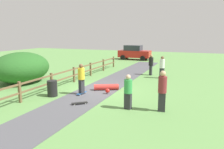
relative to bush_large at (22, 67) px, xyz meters
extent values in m
plane|color=#60934C|center=(5.96, 0.25, -1.09)|extent=(60.00, 60.00, 0.00)
cube|color=#515156|center=(5.96, 0.25, -1.08)|extent=(2.40, 28.00, 0.02)
cube|color=brown|center=(3.36, -3.61, -0.54)|extent=(0.12, 0.12, 1.10)
cube|color=brown|center=(3.36, -1.04, -0.54)|extent=(0.12, 0.12, 1.10)
cube|color=brown|center=(3.36, 1.54, -0.54)|extent=(0.12, 0.12, 1.10)
cube|color=brown|center=(3.36, 4.11, -0.54)|extent=(0.12, 0.12, 1.10)
cube|color=brown|center=(3.36, 6.68, -0.54)|extent=(0.12, 0.12, 1.10)
cube|color=brown|center=(3.36, 9.25, -0.54)|extent=(0.12, 0.12, 1.10)
cube|color=brown|center=(3.36, 0.25, -0.59)|extent=(0.08, 18.00, 0.09)
cube|color=brown|center=(3.36, 0.25, -0.14)|extent=(0.08, 18.00, 0.09)
ellipsoid|color=#286023|center=(0.00, 0.00, 0.00)|extent=(3.51, 4.22, 2.19)
cylinder|color=black|center=(4.16, -2.03, -0.64)|extent=(0.56, 0.56, 0.90)
cube|color=#265999|center=(5.51, -1.12, -1.00)|extent=(0.29, 0.82, 0.02)
cylinder|color=silver|center=(5.47, -0.84, -1.04)|extent=(0.04, 0.06, 0.06)
cylinder|color=silver|center=(5.62, -0.85, -1.04)|extent=(0.04, 0.06, 0.06)
cylinder|color=silver|center=(5.41, -1.39, -1.04)|extent=(0.04, 0.06, 0.06)
cylinder|color=silver|center=(5.56, -1.41, -1.04)|extent=(0.04, 0.06, 0.06)
cube|color=#2D2D33|center=(5.51, -1.12, -0.59)|extent=(0.24, 0.34, 0.79)
cylinder|color=yellow|center=(5.51, -1.12, 0.13)|extent=(0.42, 0.42, 0.66)
sphere|color=brown|center=(5.51, -1.12, 0.58)|extent=(0.24, 0.24, 0.24)
cylinder|color=red|center=(6.44, 0.31, -0.89)|extent=(1.52, 1.04, 0.36)
sphere|color=red|center=(6.86, -0.48, -0.89)|extent=(0.26, 0.26, 0.26)
cube|color=black|center=(6.33, -2.75, -1.00)|extent=(0.74, 0.67, 0.02)
cylinder|color=silver|center=(6.50, -2.51, -1.04)|extent=(0.07, 0.06, 0.06)
cylinder|color=silver|center=(6.60, -2.63, -1.04)|extent=(0.07, 0.06, 0.06)
cylinder|color=silver|center=(6.07, -2.87, -1.04)|extent=(0.07, 0.06, 0.06)
cylinder|color=silver|center=(6.17, -2.99, -1.04)|extent=(0.07, 0.06, 0.06)
cube|color=#2D2D33|center=(10.26, -2.17, -0.65)|extent=(0.34, 0.24, 0.88)
cylinder|color=maroon|center=(10.26, -2.17, 0.15)|extent=(0.43, 0.43, 0.73)
sphere|color=tan|center=(10.26, -2.17, 0.65)|extent=(0.26, 0.26, 0.26)
cube|color=#2D2D33|center=(8.75, -2.43, -0.71)|extent=(0.35, 0.25, 0.77)
cylinder|color=green|center=(8.75, -2.43, 0.00)|extent=(0.44, 0.44, 0.64)
sphere|color=beige|center=(8.75, -2.43, 0.43)|extent=(0.23, 0.23, 0.23)
cube|color=#2D2D33|center=(7.93, 6.26, -0.68)|extent=(0.20, 0.32, 0.82)
cylinder|color=black|center=(7.93, 6.26, 0.07)|extent=(0.38, 0.38, 0.68)
sphere|color=#9E704C|center=(7.93, 6.26, 0.53)|extent=(0.25, 0.25, 0.25)
cube|color=#2D2D33|center=(9.01, 5.31, -0.68)|extent=(0.36, 0.37, 0.82)
cylinder|color=white|center=(9.01, 5.31, 0.06)|extent=(0.54, 0.54, 0.68)
sphere|color=brown|center=(9.01, 5.31, 0.53)|extent=(0.25, 0.25, 0.25)
cube|color=red|center=(3.56, 16.31, -0.32)|extent=(4.21, 1.73, 0.90)
cube|color=#2D333D|center=(3.36, 16.31, 0.48)|extent=(2.21, 1.58, 0.70)
cylinder|color=black|center=(4.92, 17.17, -0.77)|extent=(0.64, 0.25, 0.64)
cylinder|color=black|center=(4.90, 15.41, -0.77)|extent=(0.64, 0.25, 0.64)
cylinder|color=black|center=(2.22, 17.20, -0.77)|extent=(0.64, 0.25, 0.64)
cylinder|color=black|center=(2.20, 15.44, -0.77)|extent=(0.64, 0.25, 0.64)
camera|label=1|loc=(11.74, -11.75, 2.41)|focal=35.00mm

